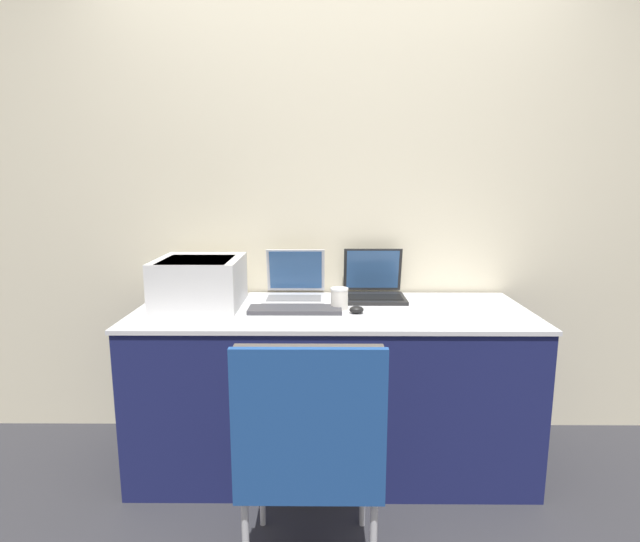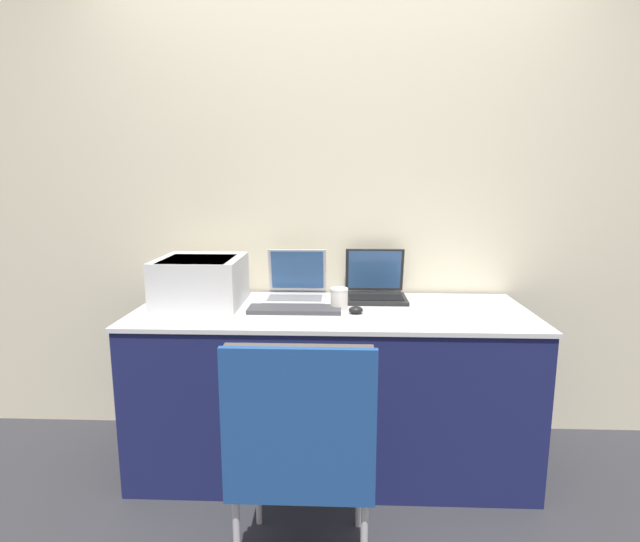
# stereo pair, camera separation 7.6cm
# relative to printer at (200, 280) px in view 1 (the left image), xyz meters

# --- Properties ---
(ground_plane) EXTENTS (14.00, 14.00, 0.00)m
(ground_plane) POSITION_rel_printer_xyz_m (0.65, -0.41, -0.93)
(ground_plane) COLOR #333338
(wall_back) EXTENTS (8.00, 0.05, 2.60)m
(wall_back) POSITION_rel_printer_xyz_m (0.65, 0.34, 0.37)
(wall_back) COLOR beige
(wall_back) RESTS_ON ground_plane
(table) EXTENTS (1.88, 0.71, 0.80)m
(table) POSITION_rel_printer_xyz_m (0.65, -0.06, -0.53)
(table) COLOR #191E51
(table) RESTS_ON ground_plane
(printer) EXTENTS (0.40, 0.42, 0.24)m
(printer) POSITION_rel_printer_xyz_m (0.00, 0.00, 0.00)
(printer) COLOR silver
(printer) RESTS_ON table
(laptop_left) EXTENTS (0.31, 0.31, 0.25)m
(laptop_left) POSITION_rel_printer_xyz_m (0.46, 0.15, -0.07)
(laptop_left) COLOR #B7B7BC
(laptop_left) RESTS_ON table
(laptop_right) EXTENTS (0.31, 0.30, 0.25)m
(laptop_right) POSITION_rel_printer_xyz_m (0.87, 0.17, -0.07)
(laptop_right) COLOR black
(laptop_right) RESTS_ON table
(external_keyboard) EXTENTS (0.44, 0.14, 0.02)m
(external_keyboard) POSITION_rel_printer_xyz_m (0.47, -0.11, -0.12)
(external_keyboard) COLOR #3D3D42
(external_keyboard) RESTS_ON table
(coffee_cup) EXTENTS (0.09, 0.09, 0.10)m
(coffee_cup) POSITION_rel_printer_xyz_m (0.68, -0.06, -0.08)
(coffee_cup) COLOR white
(coffee_cup) RESTS_ON table
(mouse) EXTENTS (0.07, 0.05, 0.04)m
(mouse) POSITION_rel_printer_xyz_m (0.76, -0.14, -0.11)
(mouse) COLOR black
(mouse) RESTS_ON table
(chair) EXTENTS (0.47, 0.48, 0.93)m
(chair) POSITION_rel_printer_xyz_m (0.56, -0.88, -0.36)
(chair) COLOR #4C4742
(chair) RESTS_ON ground_plane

